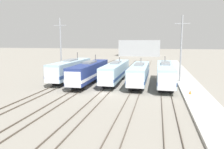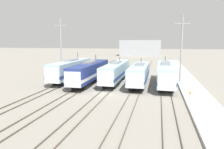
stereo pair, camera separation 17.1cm
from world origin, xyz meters
name	(u,v)px [view 2 (the right image)]	position (x,y,z in m)	size (l,w,h in m)	color
ground_plane	(104,93)	(0.00, 0.00, 0.00)	(400.00, 400.00, 0.00)	gray
rail_pair_far_left	(48,90)	(-9.43, 0.00, 0.07)	(1.50, 120.00, 0.15)	#4C4238
rail_pair_center_left	(75,92)	(-4.72, 0.00, 0.07)	(1.51, 120.00, 0.15)	#4C4238
rail_pair_center	(104,93)	(0.00, 0.00, 0.07)	(1.51, 120.00, 0.15)	#4C4238
rail_pair_center_right	(134,95)	(4.72, 0.00, 0.07)	(1.51, 120.00, 0.15)	#4C4238
rail_pair_far_right	(166,96)	(9.43, 0.00, 0.07)	(1.50, 120.00, 0.15)	#4C4238
locomotive_far_left	(71,70)	(-9.43, 9.51, 2.25)	(2.94, 17.23, 5.58)	#232326
locomotive_center_left	(89,72)	(-4.72, 7.33, 2.17)	(2.97, 17.87, 5.27)	black
locomotive_center	(116,72)	(0.00, 9.36, 2.11)	(2.83, 17.98, 4.65)	#232326
locomotive_center_right	(139,74)	(4.72, 8.08, 2.05)	(3.00, 16.47, 4.70)	#232326
locomotive_far_right	(165,74)	(9.43, 8.03, 2.17)	(2.87, 17.76, 5.08)	#232326
catenary_tower_left	(61,48)	(-12.32, 11.53, 6.68)	(2.81, 0.32, 12.86)	gray
catenary_tower_right	(181,48)	(12.32, 11.53, 6.68)	(2.81, 0.32, 12.86)	gray
platform	(198,97)	(13.78, 0.00, 0.17)	(4.00, 120.00, 0.34)	#B7B5AD
traffic_cone	(190,92)	(12.85, 0.97, 0.62)	(0.35, 0.35, 0.56)	orange
depot_building	(141,48)	(-1.82, 91.37, 4.27)	(21.75, 15.27, 8.54)	#9EA3A8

